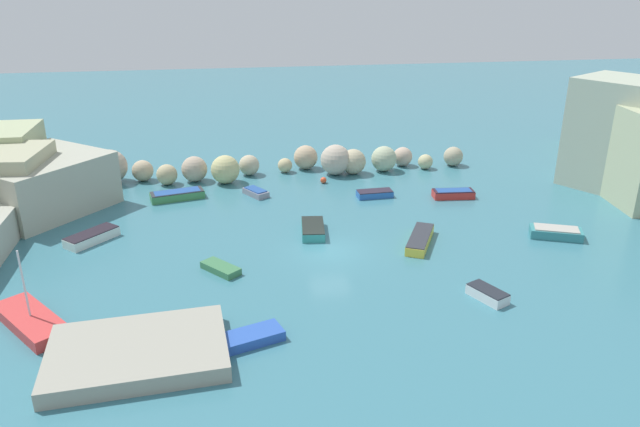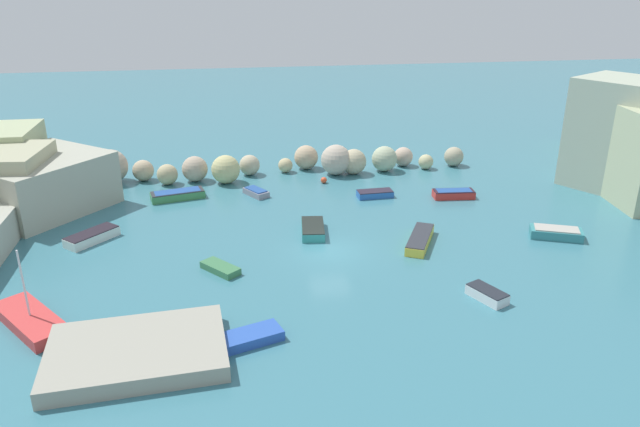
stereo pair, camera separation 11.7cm
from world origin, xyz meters
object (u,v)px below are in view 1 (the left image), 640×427
object	(u,v)px
moored_boat_0	(31,321)
moored_boat_5	(420,239)
moored_boat_4	(92,237)
channel_buoy	(323,180)
moored_boat_11	(256,192)
moored_boat_1	(453,194)
stone_dock	(138,352)
moored_boat_6	(177,195)
moored_boat_10	(250,338)
moored_boat_8	(313,229)
moored_boat_3	(488,294)
moored_boat_2	(221,268)
moored_boat_9	(556,233)
moored_boat_7	(375,194)

from	to	relation	value
moored_boat_0	moored_boat_5	xyz separation A→B (m)	(21.96, 6.34, -0.01)
moored_boat_0	moored_boat_4	world-z (taller)	moored_boat_0
channel_buoy	moored_boat_11	xyz separation A→B (m)	(-5.73, -2.05, -0.00)
moored_boat_1	moored_boat_11	distance (m)	15.38
stone_dock	moored_boat_4	xyz separation A→B (m)	(-4.45, 13.82, -0.08)
channel_buoy	moored_boat_5	size ratio (longest dim) A/B	0.12
moored_boat_4	moored_boat_6	bearing A→B (deg)	-171.65
moored_boat_10	moored_boat_11	size ratio (longest dim) A/B	1.38
moored_boat_0	moored_boat_8	distance (m)	17.89
moored_boat_4	moored_boat_8	size ratio (longest dim) A/B	1.03
stone_dock	channel_buoy	distance (m)	26.03
moored_boat_0	moored_boat_4	size ratio (longest dim) A/B	1.52
moored_boat_0	moored_boat_6	size ratio (longest dim) A/B	1.23
channel_buoy	moored_boat_1	distance (m)	10.63
moored_boat_3	moored_boat_4	distance (m)	24.89
moored_boat_6	moored_boat_8	size ratio (longest dim) A/B	1.27
moored_boat_2	moored_boat_6	xyz separation A→B (m)	(-3.17, 12.83, 0.13)
moored_boat_10	moored_boat_3	bearing A→B (deg)	-9.37
moored_boat_3	moored_boat_10	size ratio (longest dim) A/B	0.72
moored_boat_1	moored_boat_9	distance (m)	9.20
moored_boat_6	moored_boat_7	distance (m)	15.26
moored_boat_9	moored_boat_10	xyz separation A→B (m)	(-20.56, -8.97, -0.08)
channel_buoy	moored_boat_5	xyz separation A→B (m)	(4.12, -12.89, 0.05)
moored_boat_0	moored_boat_2	world-z (taller)	moored_boat_0
moored_boat_2	moored_boat_9	bearing A→B (deg)	-126.17
moored_boat_6	moored_boat_9	distance (m)	27.51
moored_boat_3	moored_boat_11	xyz separation A→B (m)	(-11.19, 18.24, -0.05)
stone_dock	moored_boat_3	world-z (taller)	stone_dock
moored_boat_2	moored_boat_3	xyz separation A→B (m)	(14.04, -5.54, 0.09)
moored_boat_9	moored_boat_2	bearing A→B (deg)	25.94
stone_dock	moored_boat_0	world-z (taller)	moored_boat_0
moored_boat_0	moored_boat_2	xyz separation A→B (m)	(9.26, 4.48, -0.12)
moored_boat_8	moored_boat_7	bearing A→B (deg)	-36.48
moored_boat_2	moored_boat_10	xyz separation A→B (m)	(1.29, -7.57, 0.04)
moored_boat_8	moored_boat_10	world-z (taller)	moored_boat_8
moored_boat_1	moored_boat_10	size ratio (longest dim) A/B	0.96
channel_buoy	moored_boat_8	xyz separation A→B (m)	(-2.42, -10.14, 0.06)
channel_buoy	moored_boat_9	xyz separation A→B (m)	(13.28, -13.35, 0.07)
stone_dock	moored_boat_8	xyz separation A→B (m)	(9.89, 12.79, -0.09)
moored_boat_2	moored_boat_7	world-z (taller)	moored_boat_7
moored_boat_2	moored_boat_11	bearing A→B (deg)	-52.48
stone_dock	moored_boat_6	bearing A→B (deg)	88.43
moored_boat_10	channel_buoy	bearing A→B (deg)	53.51
moored_boat_5	moored_boat_7	distance (m)	9.02
stone_dock	moored_boat_11	world-z (taller)	stone_dock
moored_boat_0	moored_boat_7	distance (m)	26.18
moored_boat_3	moored_boat_7	xyz separation A→B (m)	(-2.08, 16.39, -0.04)
moored_boat_3	moored_boat_11	size ratio (longest dim) A/B	0.99
stone_dock	moored_boat_5	bearing A→B (deg)	31.42
moored_boat_2	moored_boat_10	distance (m)	7.68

